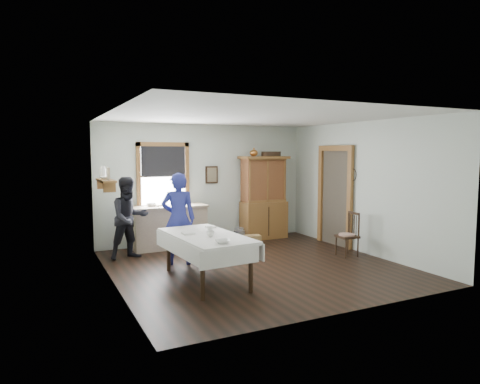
{
  "coord_description": "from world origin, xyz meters",
  "views": [
    {
      "loc": [
        -3.59,
        -6.73,
        2.08
      ],
      "look_at": [
        -0.17,
        0.3,
        1.34
      ],
      "focal_mm": 32.0,
      "sensor_mm": 36.0,
      "label": 1
    }
  ],
  "objects_px": {
    "china_hutch": "(264,197)",
    "figure_dark": "(129,221)",
    "pail": "(239,236)",
    "wicker_basket": "(253,240)",
    "dining_table": "(206,258)",
    "work_counter": "(169,227)",
    "spindle_chair": "(347,234)",
    "woman_blue": "(178,222)"
  },
  "relations": [
    {
      "from": "spindle_chair",
      "to": "figure_dark",
      "type": "xyz_separation_m",
      "value": [
        -3.95,
        1.7,
        0.3
      ]
    },
    {
      "from": "dining_table",
      "to": "figure_dark",
      "type": "xyz_separation_m",
      "value": [
        -0.81,
        2.02,
        0.36
      ]
    },
    {
      "from": "china_hutch",
      "to": "spindle_chair",
      "type": "height_order",
      "value": "china_hutch"
    },
    {
      "from": "china_hutch",
      "to": "pail",
      "type": "bearing_deg",
      "value": -166.01
    },
    {
      "from": "dining_table",
      "to": "figure_dark",
      "type": "height_order",
      "value": "figure_dark"
    },
    {
      "from": "work_counter",
      "to": "wicker_basket",
      "type": "relative_size",
      "value": 4.62
    },
    {
      "from": "china_hutch",
      "to": "figure_dark",
      "type": "height_order",
      "value": "china_hutch"
    },
    {
      "from": "dining_table",
      "to": "pail",
      "type": "relative_size",
      "value": 6.81
    },
    {
      "from": "figure_dark",
      "to": "spindle_chair",
      "type": "bearing_deg",
      "value": -35.96
    },
    {
      "from": "work_counter",
      "to": "china_hutch",
      "type": "relative_size",
      "value": 0.82
    },
    {
      "from": "wicker_basket",
      "to": "china_hutch",
      "type": "bearing_deg",
      "value": 41.76
    },
    {
      "from": "woman_blue",
      "to": "china_hutch",
      "type": "bearing_deg",
      "value": -132.73
    },
    {
      "from": "wicker_basket",
      "to": "figure_dark",
      "type": "bearing_deg",
      "value": -177.97
    },
    {
      "from": "wicker_basket",
      "to": "figure_dark",
      "type": "relative_size",
      "value": 0.24
    },
    {
      "from": "woman_blue",
      "to": "work_counter",
      "type": "bearing_deg",
      "value": -81.21
    },
    {
      "from": "pail",
      "to": "dining_table",
      "type": "bearing_deg",
      "value": -126.02
    },
    {
      "from": "spindle_chair",
      "to": "woman_blue",
      "type": "xyz_separation_m",
      "value": [
        -3.21,
        0.88,
        0.35
      ]
    },
    {
      "from": "spindle_chair",
      "to": "woman_blue",
      "type": "distance_m",
      "value": 3.35
    },
    {
      "from": "china_hutch",
      "to": "dining_table",
      "type": "height_order",
      "value": "china_hutch"
    },
    {
      "from": "wicker_basket",
      "to": "pail",
      "type": "bearing_deg",
      "value": 119.83
    },
    {
      "from": "dining_table",
      "to": "pail",
      "type": "distance_m",
      "value": 3.02
    },
    {
      "from": "pail",
      "to": "wicker_basket",
      "type": "relative_size",
      "value": 0.8
    },
    {
      "from": "work_counter",
      "to": "china_hutch",
      "type": "distance_m",
      "value": 2.41
    },
    {
      "from": "dining_table",
      "to": "woman_blue",
      "type": "relative_size",
      "value": 1.2
    },
    {
      "from": "work_counter",
      "to": "pail",
      "type": "distance_m",
      "value": 1.65
    },
    {
      "from": "spindle_chair",
      "to": "pail",
      "type": "distance_m",
      "value": 2.54
    },
    {
      "from": "dining_table",
      "to": "spindle_chair",
      "type": "xyz_separation_m",
      "value": [
        3.14,
        0.31,
        0.06
      ]
    },
    {
      "from": "dining_table",
      "to": "pail",
      "type": "bearing_deg",
      "value": 53.98
    },
    {
      "from": "china_hutch",
      "to": "figure_dark",
      "type": "xyz_separation_m",
      "value": [
        -3.32,
        -0.6,
        -0.25
      ]
    },
    {
      "from": "china_hutch",
      "to": "dining_table",
      "type": "relative_size",
      "value": 1.04
    },
    {
      "from": "wicker_basket",
      "to": "woman_blue",
      "type": "relative_size",
      "value": 0.22
    },
    {
      "from": "figure_dark",
      "to": "work_counter",
      "type": "bearing_deg",
      "value": 17.83
    },
    {
      "from": "china_hutch",
      "to": "wicker_basket",
      "type": "distance_m",
      "value": 1.17
    },
    {
      "from": "woman_blue",
      "to": "dining_table",
      "type": "bearing_deg",
      "value": 112.11
    },
    {
      "from": "china_hutch",
      "to": "pail",
      "type": "height_order",
      "value": "china_hutch"
    },
    {
      "from": "dining_table",
      "to": "woman_blue",
      "type": "height_order",
      "value": "woman_blue"
    },
    {
      "from": "china_hutch",
      "to": "spindle_chair",
      "type": "bearing_deg",
      "value": -75.01
    },
    {
      "from": "spindle_chair",
      "to": "wicker_basket",
      "type": "height_order",
      "value": "spindle_chair"
    },
    {
      "from": "china_hutch",
      "to": "spindle_chair",
      "type": "relative_size",
      "value": 2.24
    },
    {
      "from": "work_counter",
      "to": "china_hutch",
      "type": "height_order",
      "value": "china_hutch"
    },
    {
      "from": "wicker_basket",
      "to": "woman_blue",
      "type": "bearing_deg",
      "value": -155.59
    },
    {
      "from": "china_hutch",
      "to": "woman_blue",
      "type": "height_order",
      "value": "china_hutch"
    }
  ]
}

